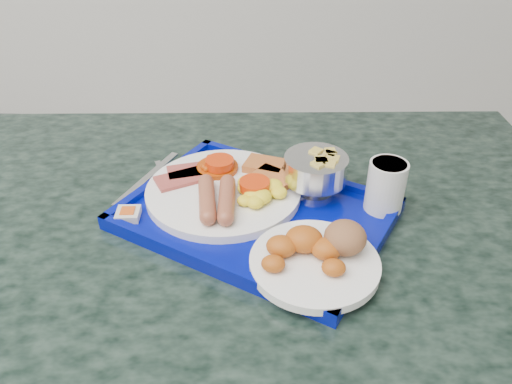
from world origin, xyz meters
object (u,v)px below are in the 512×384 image
Objects in this scene: bread_plate at (318,254)px; tray at (256,215)px; table at (244,295)px; main_plate at (229,188)px; fruit_bowl at (316,169)px; juice_cup at (386,185)px.

tray is at bearing 130.68° from bread_plate.
main_plate is at bearing 129.20° from table.
table is at bearing -50.80° from main_plate.
fruit_bowl is at bearing 34.26° from tray.
table is 2.56× the size of tray.
main_plate is at bearing 177.00° from juice_cup.
table is at bearing -174.89° from juice_cup.
fruit_bowl reaches higher than table.
bread_plate is (0.10, -0.11, 0.02)m from tray.
table is at bearing 134.01° from bread_plate.
table is 11.83× the size of fruit_bowl.
juice_cup is (0.23, 0.02, 0.25)m from table.
juice_cup reaches higher than bread_plate.
juice_cup is at bearing 53.50° from bread_plate.
juice_cup is (0.11, 0.15, 0.03)m from bread_plate.
tray is 0.15m from bread_plate.
main_plate is (-0.03, 0.03, 0.22)m from table.
table is 14.71× the size of juice_cup.
fruit_bowl is (0.15, 0.02, 0.03)m from main_plate.
fruit_bowl reaches higher than tray.
juice_cup is at bearing 5.11° from table.
juice_cup reaches higher than fruit_bowl.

